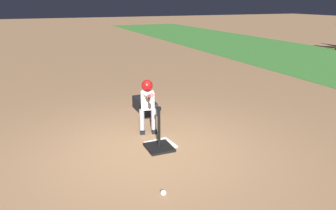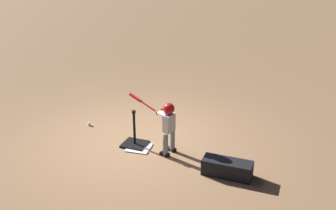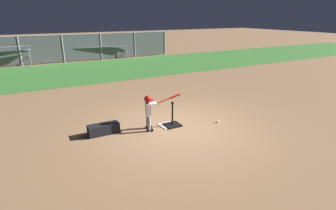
% 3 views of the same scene
% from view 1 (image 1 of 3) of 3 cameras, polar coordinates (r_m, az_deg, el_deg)
% --- Properties ---
extents(ground_plane, '(90.00, 90.00, 0.00)m').
position_cam_1_polar(ground_plane, '(5.45, -3.50, -8.18)').
color(ground_plane, '#99704C').
extents(home_plate, '(0.48, 0.48, 0.02)m').
position_cam_1_polar(home_plate, '(5.70, -1.29, -6.87)').
color(home_plate, white).
rests_on(home_plate, ground_plane).
extents(batting_tee, '(0.47, 0.42, 0.74)m').
position_cam_1_polar(batting_tee, '(5.53, -1.56, -6.70)').
color(batting_tee, black).
rests_on(batting_tee, ground_plane).
extents(batter_child, '(1.01, 0.43, 1.02)m').
position_cam_1_polar(batter_child, '(5.97, -3.57, 0.76)').
color(batter_child, gray).
rests_on(batter_child, ground_plane).
extents(baseball, '(0.07, 0.07, 0.07)m').
position_cam_1_polar(baseball, '(4.33, -0.82, -15.03)').
color(baseball, white).
rests_on(baseball, ground_plane).
extents(equipment_bag, '(0.84, 0.32, 0.28)m').
position_cam_1_polar(equipment_bag, '(7.34, -4.09, -0.08)').
color(equipment_bag, black).
rests_on(equipment_bag, ground_plane).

